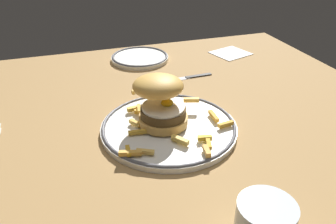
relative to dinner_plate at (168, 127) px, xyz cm
name	(u,v)px	position (x,y,z in cm)	size (l,w,h in cm)	color
ground_plane	(165,132)	(0.19, 2.54, -2.84)	(118.03, 107.24, 4.00)	#9C7646
dinner_plate	(168,127)	(0.00, 0.00, 0.00)	(29.45, 29.45, 1.60)	white
burger	(160,98)	(-1.11, 1.95, 6.23)	(13.93, 14.50, 11.03)	gold
fries_pile	(169,125)	(-0.34, -1.76, 1.54)	(25.61, 27.10, 2.83)	gold
side_plate	(140,58)	(4.32, 42.62, 0.00)	(18.46, 18.46, 1.60)	white
knife	(187,77)	(13.90, 24.55, -0.58)	(18.04, 2.16, 0.70)	black
napkin	(231,53)	(35.11, 38.87, -0.64)	(11.42, 10.36, 0.40)	white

